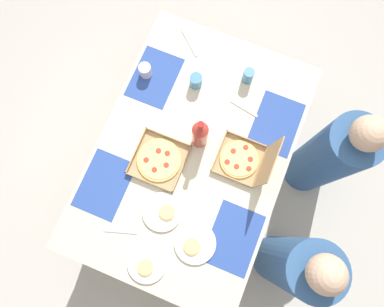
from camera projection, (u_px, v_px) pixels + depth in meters
The scene contains 20 objects.
ground_plane at pixel (192, 174), 2.79m from camera, with size 6.00×6.00×0.00m, color beige.
dining_table at pixel (192, 157), 2.16m from camera, with size 1.60×1.09×0.75m.
placemat_near_left at pixel (155, 77), 2.17m from camera, with size 0.36×0.26×0.00m, color #2D4C9E.
placemat_near_right at pixel (104, 184), 2.02m from camera, with size 0.36×0.26×0.00m, color #2D4C9E.
placemat_far_left at pixel (276, 124), 2.10m from camera, with size 0.36×0.26×0.00m, color #2D4C9E.
placemat_far_right at pixel (234, 238), 1.96m from camera, with size 0.36×0.26×0.00m, color #2D4C9E.
pizza_box_center at pixel (245, 160), 2.01m from camera, with size 0.26×0.29×0.29m.
pizza_box_corner_right at pixel (159, 160), 2.04m from camera, with size 0.29×0.29×0.04m.
plate_near_right at pixel (147, 264), 1.92m from camera, with size 0.22×0.22×0.03m.
plate_far_left at pixel (195, 243), 1.94m from camera, with size 0.23×0.23×0.03m.
plate_middle at pixel (162, 212), 1.98m from camera, with size 0.22×0.22×0.03m.
soda_bottle at pixel (200, 134), 1.95m from camera, with size 0.09×0.09×0.32m.
cup_red at pixel (248, 76), 2.12m from camera, with size 0.07×0.07×0.10m, color teal.
cup_clear_left at pixel (145, 71), 2.13m from camera, with size 0.08×0.08×0.09m, color silver.
cup_spare at pixel (196, 81), 2.12m from camera, with size 0.07×0.07×0.09m, color teal.
fork_by_far_right at pixel (120, 231), 1.96m from camera, with size 0.19×0.02×0.01m, color #B7B7BC.
knife_by_far_left at pixel (189, 43), 2.22m from camera, with size 0.21×0.02×0.01m, color #B7B7BC.
fork_by_near_right at pixel (244, 109), 2.12m from camera, with size 0.19×0.02×0.01m, color #B7B7BC.
diner_left_seat at pixel (328, 157), 2.29m from camera, with size 0.32×0.32×1.17m.
diner_right_seat at pixel (293, 264), 2.14m from camera, with size 0.32×0.32×1.18m.
Camera 1 is at (0.42, 0.17, 2.76)m, focal length 32.95 mm.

